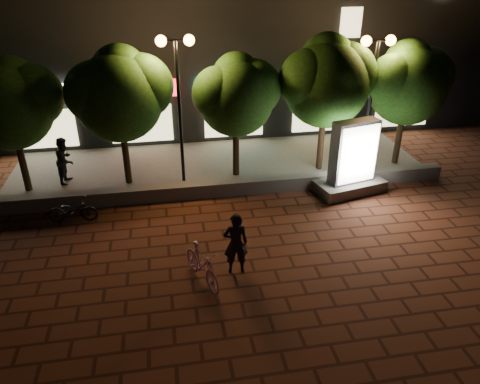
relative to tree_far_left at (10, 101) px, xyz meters
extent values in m
plane|color=#53281A|center=(6.95, -5.46, -3.29)|extent=(80.00, 80.00, 0.00)
cube|color=slate|center=(6.95, -1.46, -3.04)|extent=(16.00, 0.45, 0.50)
cube|color=slate|center=(6.95, 1.04, -3.25)|extent=(16.00, 5.00, 0.08)
cube|color=black|center=(6.95, 7.54, 1.71)|extent=(28.00, 8.00, 10.00)
cube|color=white|center=(-0.05, 3.48, -0.69)|extent=(3.20, 0.12, 0.70)
cube|color=beige|center=(-0.05, 3.48, -2.19)|extent=(2.60, 0.10, 1.60)
cube|color=red|center=(3.95, 3.48, -0.69)|extent=(3.20, 0.12, 0.70)
cube|color=beige|center=(3.95, 3.48, -2.19)|extent=(2.60, 0.10, 1.60)
cube|color=#4DD5DF|center=(7.95, 3.48, -0.69)|extent=(3.20, 0.12, 0.70)
cube|color=beige|center=(7.95, 3.48, -2.19)|extent=(2.60, 0.10, 1.60)
cube|color=#FE9A2C|center=(11.95, 3.48, -0.69)|extent=(3.20, 0.12, 0.70)
cube|color=beige|center=(11.95, 3.48, -2.19)|extent=(2.60, 0.10, 1.60)
cube|color=white|center=(15.95, 3.48, -0.69)|extent=(3.20, 0.12, 0.70)
cube|color=beige|center=(15.95, 3.48, -2.19)|extent=(2.60, 0.10, 1.60)
cube|color=beige|center=(12.95, 3.48, 1.71)|extent=(0.90, 0.10, 1.20)
cylinder|color=black|center=(-0.05, -0.06, -2.09)|extent=(0.24, 0.24, 2.25)
sphere|color=#315C1B|center=(-0.05, -0.06, -0.19)|extent=(2.80, 2.80, 2.80)
sphere|color=#315C1B|center=(0.65, 0.14, 0.11)|extent=(2.10, 2.10, 2.10)
sphere|color=#315C1B|center=(0.05, 0.29, 0.51)|extent=(1.82, 1.82, 1.82)
cylinder|color=black|center=(3.45, -0.06, -2.04)|extent=(0.24, 0.24, 2.34)
sphere|color=#315C1B|center=(3.45, -0.06, -0.05)|extent=(3.00, 3.00, 3.00)
sphere|color=#315C1B|center=(4.20, 0.14, 0.25)|extent=(2.25, 2.25, 2.25)
sphere|color=#315C1B|center=(2.77, -0.21, 0.20)|extent=(2.10, 2.10, 2.10)
sphere|color=#315C1B|center=(3.55, 0.29, 0.70)|extent=(1.95, 1.95, 1.95)
cylinder|color=black|center=(7.45, -0.06, -2.11)|extent=(0.24, 0.24, 2.21)
sphere|color=#315C1B|center=(7.45, -0.06, -0.26)|extent=(2.70, 2.70, 2.70)
sphere|color=#315C1B|center=(8.12, 0.14, 0.04)|extent=(2.03, 2.03, 2.02)
sphere|color=#315C1B|center=(6.84, -0.21, -0.01)|extent=(1.89, 1.89, 1.89)
sphere|color=#315C1B|center=(7.55, 0.29, 0.41)|extent=(1.76, 1.76, 1.76)
cylinder|color=black|center=(10.75, -0.06, -2.00)|extent=(0.24, 0.24, 2.43)
sphere|color=#315C1B|center=(10.75, -0.06, 0.07)|extent=(3.10, 3.10, 3.10)
sphere|color=#315C1B|center=(11.52, 0.14, 0.37)|extent=(2.33, 2.33, 2.33)
sphere|color=#315C1B|center=(10.05, -0.21, 0.32)|extent=(2.17, 2.17, 2.17)
sphere|color=#315C1B|center=(10.85, 0.29, 0.85)|extent=(2.01, 2.02, 2.02)
cylinder|color=black|center=(13.95, -0.06, -2.06)|extent=(0.24, 0.24, 2.29)
sphere|color=#315C1B|center=(13.95, -0.06, -0.12)|extent=(2.90, 2.90, 2.90)
sphere|color=#315C1B|center=(14.67, 0.14, 0.18)|extent=(2.18, 2.17, 2.17)
sphere|color=#315C1B|center=(13.30, -0.21, 0.13)|extent=(2.03, 2.03, 2.03)
sphere|color=#315C1B|center=(14.05, 0.29, 0.61)|extent=(1.89, 1.88, 1.88)
cylinder|color=black|center=(5.45, -0.26, -0.71)|extent=(0.12, 0.12, 5.00)
cylinder|color=black|center=(5.45, -0.26, 1.79)|extent=(0.90, 0.08, 0.08)
sphere|color=orange|center=(5.00, -0.26, 1.79)|extent=(0.36, 0.36, 0.36)
sphere|color=orange|center=(5.90, -0.26, 1.79)|extent=(0.36, 0.36, 0.36)
cylinder|color=black|center=(12.45, -0.26, -0.81)|extent=(0.12, 0.12, 4.80)
cylinder|color=black|center=(12.45, -0.26, 1.59)|extent=(0.90, 0.08, 0.08)
sphere|color=orange|center=(12.00, -0.26, 1.59)|extent=(0.36, 0.36, 0.36)
sphere|color=orange|center=(12.90, -0.26, 1.59)|extent=(0.36, 0.36, 0.36)
cube|color=slate|center=(11.23, -1.99, -3.09)|extent=(2.64, 1.73, 0.40)
cube|color=#4C4C51|center=(11.23, -1.99, -1.78)|extent=(1.70, 0.91, 2.22)
cube|color=white|center=(11.30, -2.28, -1.78)|extent=(1.44, 0.37, 2.02)
cube|color=white|center=(11.16, -1.71, -1.78)|extent=(1.44, 0.37, 2.02)
imported|color=#BC7395|center=(5.54, -6.16, -2.77)|extent=(1.11, 1.80, 1.05)
imported|color=black|center=(6.46, -5.88, -2.41)|extent=(0.66, 0.45, 1.77)
imported|color=black|center=(1.83, -2.46, -2.89)|extent=(1.55, 0.63, 0.80)
imported|color=black|center=(1.26, 0.39, -2.36)|extent=(0.79, 0.94, 1.71)
camera|label=1|loc=(4.87, -15.58, 4.23)|focal=34.07mm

